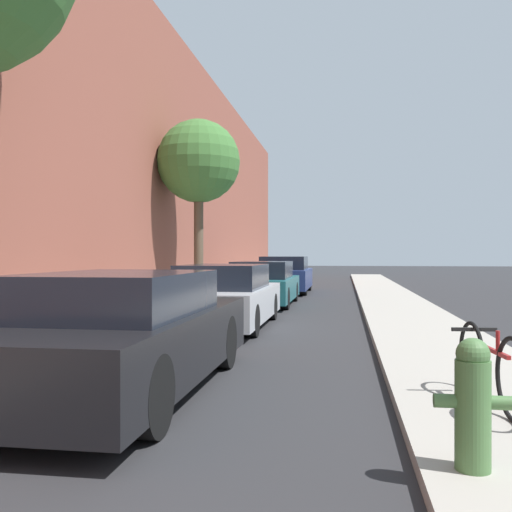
# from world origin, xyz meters

# --- Properties ---
(ground_plane) EXTENTS (120.00, 120.00, 0.00)m
(ground_plane) POSITION_xyz_m (0.00, 16.00, 0.00)
(ground_plane) COLOR #28282B
(sidewalk_left) EXTENTS (2.00, 52.00, 0.12)m
(sidewalk_left) POSITION_xyz_m (-2.90, 16.00, 0.06)
(sidewalk_left) COLOR #9E998E
(sidewalk_left) RESTS_ON ground
(sidewalk_right) EXTENTS (2.00, 52.00, 0.12)m
(sidewalk_right) POSITION_xyz_m (2.90, 16.00, 0.06)
(sidewalk_right) COLOR #9E998E
(sidewalk_right) RESTS_ON ground
(building_facade_left) EXTENTS (0.70, 52.00, 8.66)m
(building_facade_left) POSITION_xyz_m (-4.25, 16.00, 4.33)
(building_facade_left) COLOR brown
(building_facade_left) RESTS_ON ground
(parked_car_black) EXTENTS (1.80, 4.68, 1.32)m
(parked_car_black) POSITION_xyz_m (-0.95, 8.02, 0.65)
(parked_car_black) COLOR black
(parked_car_black) RESTS_ON ground
(parked_car_silver) EXTENTS (1.77, 4.51, 1.30)m
(parked_car_silver) POSITION_xyz_m (-1.02, 13.67, 0.62)
(parked_car_silver) COLOR black
(parked_car_silver) RESTS_ON ground
(parked_car_teal) EXTENTS (1.79, 4.53, 1.30)m
(parked_car_teal) POSITION_xyz_m (-0.95, 18.84, 0.62)
(parked_car_teal) COLOR black
(parked_car_teal) RESTS_ON ground
(parked_car_navy) EXTENTS (1.90, 4.55, 1.42)m
(parked_car_navy) POSITION_xyz_m (-0.87, 24.24, 0.69)
(parked_car_navy) COLOR black
(parked_car_navy) RESTS_ON ground
(street_tree_far) EXTENTS (2.43, 2.43, 5.33)m
(street_tree_far) POSITION_xyz_m (-2.78, 18.25, 4.19)
(street_tree_far) COLOR brown
(street_tree_far) RESTS_ON sidewalk_left
(fire_hydrant) EXTENTS (0.49, 0.23, 0.85)m
(fire_hydrant) POSITION_xyz_m (2.24, 5.97, 0.56)
(fire_hydrant) COLOR #47703D
(fire_hydrant) RESTS_ON sidewalk_right
(bicycle) EXTENTS (0.44, 1.75, 0.72)m
(bicycle) POSITION_xyz_m (2.74, 7.62, 0.49)
(bicycle) COLOR black
(bicycle) RESTS_ON sidewalk_right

